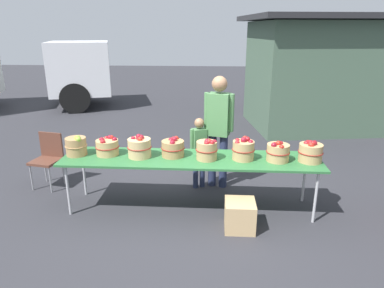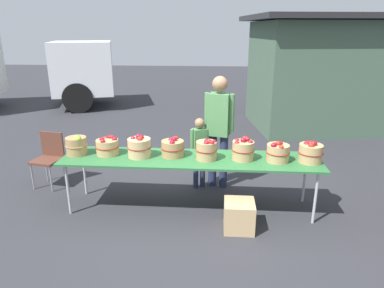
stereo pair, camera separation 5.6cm
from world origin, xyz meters
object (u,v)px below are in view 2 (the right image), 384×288
(apple_basket_green_0, at_px, (77,145))
(child_customer, at_px, (199,148))
(apple_basket_red_2, at_px, (173,148))
(folding_chair, at_px, (49,155))
(vendor_adult, at_px, (219,124))
(apple_basket_red_5, at_px, (278,152))
(apple_basket_red_6, at_px, (311,152))
(apple_basket_red_1, at_px, (139,147))
(produce_crate, at_px, (239,216))
(market_table, at_px, (190,160))
(apple_basket_red_3, at_px, (207,150))
(apple_basket_red_4, at_px, (243,150))
(apple_basket_red_0, at_px, (108,146))

(apple_basket_green_0, distance_m, child_customer, 1.81)
(apple_basket_red_2, xyz_separation_m, folding_chair, (-2.06, 0.54, -0.36))
(apple_basket_red_2, bearing_deg, vendor_adult, 47.76)
(apple_basket_red_5, relative_size, child_customer, 0.27)
(apple_basket_green_0, height_order, apple_basket_red_2, apple_basket_green_0)
(apple_basket_red_6, bearing_deg, vendor_adult, 147.06)
(apple_basket_green_0, height_order, apple_basket_red_1, apple_basket_red_1)
(apple_basket_green_0, height_order, apple_basket_red_5, apple_basket_green_0)
(folding_chair, height_order, produce_crate, folding_chair)
(market_table, distance_m, vendor_adult, 0.90)
(apple_basket_red_3, relative_size, apple_basket_red_6, 0.91)
(market_table, bearing_deg, folding_chair, 165.41)
(apple_basket_green_0, height_order, folding_chair, apple_basket_green_0)
(apple_basket_red_3, relative_size, apple_basket_red_4, 0.94)
(apple_basket_red_1, relative_size, folding_chair, 0.39)
(apple_basket_red_3, xyz_separation_m, folding_chair, (-2.53, 0.64, -0.38))
(produce_crate, bearing_deg, apple_basket_red_3, 132.05)
(apple_basket_green_0, distance_m, apple_basket_red_4, 2.29)
(vendor_adult, bearing_deg, apple_basket_red_3, 93.35)
(produce_crate, bearing_deg, apple_basket_red_1, 159.06)
(apple_basket_red_0, xyz_separation_m, folding_chair, (-1.15, 0.54, -0.36))
(market_table, height_order, apple_basket_green_0, apple_basket_green_0)
(apple_basket_green_0, distance_m, produce_crate, 2.40)
(apple_basket_red_3, bearing_deg, apple_basket_red_2, 168.49)
(apple_basket_red_4, height_order, folding_chair, apple_basket_red_4)
(apple_basket_red_2, distance_m, apple_basket_red_6, 1.83)
(apple_basket_red_0, bearing_deg, produce_crate, -17.59)
(market_table, bearing_deg, apple_basket_red_5, -1.69)
(child_customer, bearing_deg, apple_basket_red_2, 35.68)
(vendor_adult, bearing_deg, folding_chair, 17.91)
(apple_basket_red_5, distance_m, produce_crate, 0.98)
(market_table, relative_size, apple_basket_red_1, 10.55)
(apple_basket_red_1, distance_m, apple_basket_red_6, 2.28)
(apple_basket_red_4, height_order, produce_crate, apple_basket_red_4)
(apple_basket_red_1, xyz_separation_m, apple_basket_red_5, (1.85, -0.04, -0.02))
(child_customer, bearing_deg, apple_basket_red_5, 120.20)
(market_table, height_order, apple_basket_red_1, apple_basket_red_1)
(child_customer, bearing_deg, vendor_adult, 167.34)
(apple_basket_red_2, relative_size, child_customer, 0.29)
(apple_basket_red_3, xyz_separation_m, vendor_adult, (0.16, 0.79, 0.15))
(apple_basket_green_0, bearing_deg, apple_basket_red_5, -1.07)
(apple_basket_red_1, xyz_separation_m, apple_basket_red_6, (2.28, -0.03, -0.01))
(apple_basket_red_2, bearing_deg, apple_basket_red_5, -3.83)
(folding_chair, bearing_deg, apple_basket_red_3, -2.99)
(apple_basket_red_0, relative_size, produce_crate, 0.87)
(apple_basket_red_2, bearing_deg, apple_basket_red_4, -3.83)
(apple_basket_red_5, relative_size, vendor_adult, 0.18)
(apple_basket_red_5, bearing_deg, produce_crate, -136.09)
(apple_basket_red_5, height_order, vendor_adult, vendor_adult)
(apple_basket_green_0, bearing_deg, folding_chair, 141.12)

